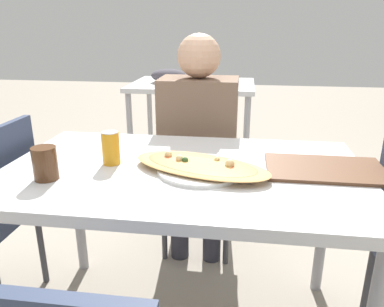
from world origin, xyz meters
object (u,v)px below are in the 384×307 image
object	(u,v)px
soda_can	(111,148)
dining_table	(183,186)
person_seated	(198,130)
chair_far_seated	(200,162)
drink_glass	(45,163)
pizza_main	(201,166)

from	to	relation	value
soda_can	dining_table	bearing A→B (deg)	-1.17
person_seated	chair_far_seated	bearing A→B (deg)	-90.00
person_seated	soda_can	world-z (taller)	person_seated
dining_table	person_seated	size ratio (longest dim) A/B	1.10
dining_table	chair_far_seated	size ratio (longest dim) A/B	1.52
person_seated	drink_glass	bearing A→B (deg)	61.79
soda_can	drink_glass	distance (m)	0.24
dining_table	chair_far_seated	bearing A→B (deg)	91.61
pizza_main	drink_glass	bearing A→B (deg)	-164.43
dining_table	soda_can	size ratio (longest dim) A/B	10.63
dining_table	person_seated	bearing A→B (deg)	91.89
dining_table	pizza_main	distance (m)	0.12
dining_table	soda_can	world-z (taller)	soda_can
pizza_main	soda_can	xyz separation A→B (m)	(-0.34, 0.03, 0.04)
chair_far_seated	drink_glass	world-z (taller)	chair_far_seated
person_seated	drink_glass	world-z (taller)	person_seated
dining_table	soda_can	xyz separation A→B (m)	(-0.28, 0.01, 0.14)
chair_far_seated	person_seated	world-z (taller)	person_seated
person_seated	pizza_main	bearing A→B (deg)	97.74
pizza_main	drink_glass	xyz separation A→B (m)	(-0.51, -0.14, 0.04)
dining_table	drink_glass	bearing A→B (deg)	-159.26
drink_glass	person_seated	bearing A→B (deg)	61.79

